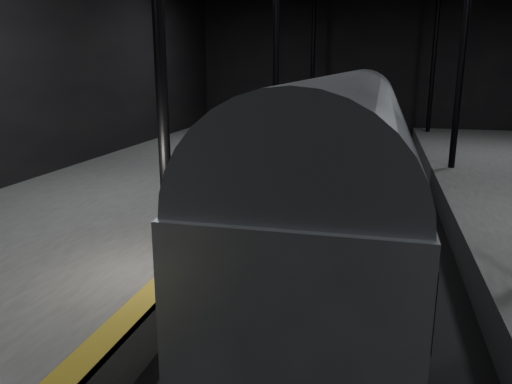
% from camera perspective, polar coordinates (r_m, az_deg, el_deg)
% --- Properties ---
extents(ground, '(44.00, 44.00, 0.00)m').
position_cam_1_polar(ground, '(14.99, 10.19, -6.21)').
color(ground, black).
rests_on(ground, ground).
extents(platform_left, '(9.00, 43.80, 1.00)m').
position_cam_1_polar(platform_left, '(16.96, -15.90, -2.33)').
color(platform_left, '#4C4C49').
rests_on(platform_left, ground).
extents(tactile_strip, '(0.50, 43.80, 0.01)m').
position_cam_1_polar(tactile_strip, '(15.19, -1.95, -1.71)').
color(tactile_strip, olive).
rests_on(tactile_strip, platform_left).
extents(track, '(2.40, 43.00, 0.24)m').
position_cam_1_polar(track, '(14.97, 10.20, -5.97)').
color(track, '#3F3328').
rests_on(track, ground).
extents(train, '(2.76, 18.38, 4.91)m').
position_cam_1_polar(train, '(13.67, 10.51, 3.72)').
color(train, gray).
rests_on(train, ground).
extents(woman, '(0.73, 0.56, 1.79)m').
position_cam_1_polar(woman, '(13.14, -6.88, -0.34)').
color(woman, tan).
rests_on(woman, platform_left).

